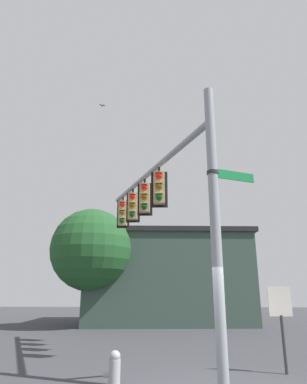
{
  "coord_description": "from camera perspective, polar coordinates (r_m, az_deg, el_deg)",
  "views": [
    {
      "loc": [
        1.03,
        7.55,
        2.0
      ],
      "look_at": [
        1.55,
        -3.35,
        5.2
      ],
      "focal_mm": 31.72,
      "sensor_mm": 36.0,
      "label": 1
    }
  ],
  "objects": [
    {
      "name": "traffic_light_mid_outer",
      "position": [
        13.32,
        -3.52,
        -2.37
      ],
      "size": [
        0.54,
        0.49,
        1.31
      ],
      "color": "black"
    },
    {
      "name": "street_name_sign",
      "position": [
        8.26,
        11.97,
        2.9
      ],
      "size": [
        1.2,
        0.65,
        0.22
      ],
      "color": "#147238"
    },
    {
      "name": "signal_pole",
      "position": [
        7.75,
        10.34,
        -5.36
      ],
      "size": [
        0.24,
        0.24,
        6.89
      ],
      "primitive_type": "cylinder",
      "color": "gray",
      "rests_on": "ground"
    },
    {
      "name": "storefront_building",
      "position": [
        23.84,
        2.19,
        -14.2
      ],
      "size": [
        11.19,
        9.01,
        5.77
      ],
      "color": "#33473D",
      "rests_on": "ground"
    },
    {
      "name": "tree_by_storefront",
      "position": [
        20.88,
        -10.37,
        -9.49
      ],
      "size": [
        4.86,
        4.86,
        6.84
      ],
      "color": "#4C3823",
      "rests_on": "ground"
    },
    {
      "name": "bird_flying",
      "position": [
        15.41,
        -8.51,
        14.22
      ],
      "size": [
        0.28,
        0.29,
        0.11
      ],
      "color": "gray"
    },
    {
      "name": "traffic_light_arm_end",
      "position": [
        14.55,
        -5.21,
        -3.54
      ],
      "size": [
        0.54,
        0.49,
        1.31
      ],
      "color": "black"
    },
    {
      "name": "mast_arm",
      "position": [
        11.92,
        -0.62,
        3.26
      ],
      "size": [
        3.55,
        7.39,
        0.18
      ],
      "primitive_type": "cylinder",
      "rotation": [
        0.0,
        1.57,
        5.15
      ],
      "color": "gray"
    },
    {
      "name": "historical_marker",
      "position": [
        10.06,
        20.66,
        -18.78
      ],
      "size": [
        0.6,
        0.08,
        2.13
      ],
      "color": "#333333",
      "rests_on": "ground"
    },
    {
      "name": "traffic_light_mid_inner",
      "position": [
        12.11,
        -1.51,
        -0.96
      ],
      "size": [
        0.54,
        0.49,
        1.31
      ],
      "color": "black"
    },
    {
      "name": "fire_hydrant",
      "position": [
        7.9,
        -6.61,
        -27.84
      ],
      "size": [
        0.35,
        0.24,
        0.82
      ],
      "color": "#99999E",
      "rests_on": "ground"
    },
    {
      "name": "traffic_light_nearest_pole",
      "position": [
        10.92,
        0.95,
        0.75
      ],
      "size": [
        0.54,
        0.49,
        1.31
      ],
      "color": "black"
    }
  ]
}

